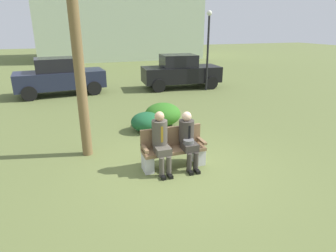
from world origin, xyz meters
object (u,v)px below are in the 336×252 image
Objects in this scene: street_lamp at (208,43)px; shrub_near_bench at (146,122)px; parked_car_near at (59,77)px; park_bench at (173,150)px; parked_car_far at (180,72)px; seated_man_right at (188,137)px; building_backdrop at (117,5)px; shrub_mid_lawn at (163,114)px; seated_man_left at (161,139)px.

shrub_near_bench is at bearing -132.82° from street_lamp.
street_lamp is at bearing -11.37° from parked_car_near.
parked_car_near is at bearing 106.19° from park_bench.
parked_car_far is at bearing 59.43° from shrub_near_bench.
street_lamp reaches higher than seated_man_right.
building_backdrop reaches higher than street_lamp.
parked_car_near is (-3.13, 5.69, 0.47)m from shrub_mid_lawn.
parked_car_far reaches higher than park_bench.
park_bench is at bearing -103.49° from shrub_mid_lawn.
park_bench reaches higher than shrub_near_bench.
parked_car_near reaches higher than seated_man_right.
seated_man_right is 2.95m from shrub_mid_lawn.
park_bench is 0.09× the size of building_backdrop.
parked_car_near is (-2.76, 8.60, 0.13)m from seated_man_right.
parked_car_near is 0.26× the size of building_backdrop.
seated_man_right is 9.03m from parked_car_near.
parked_car_near is 1.01× the size of parked_car_far.
parked_car_far is at bearing 69.55° from seated_man_right.
park_bench is at bearing -73.81° from parked_car_near.
street_lamp is at bearing 58.45° from park_bench.
parked_car_near is at bearing -109.57° from building_backdrop.
parked_car_near is (-2.46, 8.47, 0.44)m from park_bench.
street_lamp reaches higher than parked_car_near.
building_backdrop is (3.09, 24.09, 4.54)m from park_bench.
shrub_near_bench is (0.35, 2.54, -0.45)m from seated_man_left.
parked_car_far is at bearing -4.03° from parked_car_near.
parked_car_near is at bearing 118.78° from shrub_mid_lawn.
seated_man_right is 0.08× the size of building_backdrop.
park_bench is 8.74m from parked_car_far.
park_bench is 24.71m from building_backdrop.
building_backdrop is at bearing 90.94° from parked_car_far.
parked_car_near is at bearing 107.80° from seated_man_right.
park_bench is 8.83m from parked_car_near.
parked_car_near reaches higher than park_bench.
seated_man_right is 24.74m from building_backdrop.
parked_car_far reaches higher than shrub_mid_lawn.
street_lamp is (1.00, -0.96, 1.43)m from parked_car_far.
park_bench is 1.23× the size of shrub_mid_lawn.
shrub_mid_lawn is 0.07× the size of building_backdrop.
building_backdrop is at bearing 83.51° from shrub_mid_lawn.
shrub_mid_lawn is at bearing 71.10° from seated_man_left.
seated_man_left is 0.33× the size of parked_car_far.
shrub_mid_lawn is at bearing 76.51° from park_bench.
building_backdrop is at bearing 94.27° from street_lamp.
park_bench is 1.53× the size of shrub_near_bench.
shrub_mid_lawn is 0.31× the size of street_lamp.
seated_man_left reaches higher than seated_man_right.
seated_man_left is 2.60m from shrub_near_bench.
shrub_mid_lawn is at bearing -116.98° from parked_car_far.
street_lamp reaches higher than parked_car_far.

